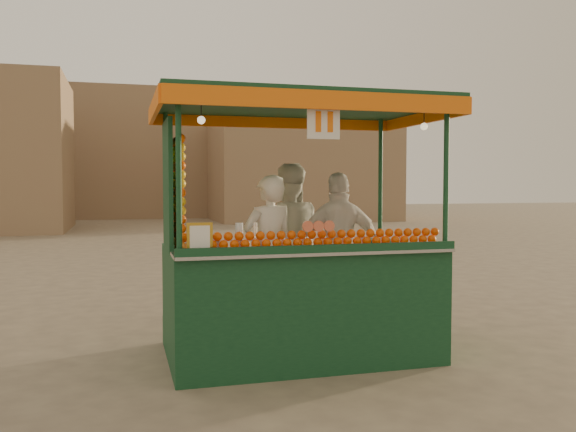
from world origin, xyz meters
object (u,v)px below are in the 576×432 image
object	(u,v)px
vendor_middle	(288,239)
vendor_left	(269,252)
juice_cart	(294,274)
vendor_right	(340,247)

from	to	relation	value
vendor_middle	vendor_left	bearing A→B (deg)	63.91
juice_cart	vendor_middle	world-z (taller)	juice_cart
vendor_middle	vendor_right	world-z (taller)	vendor_middle
juice_cart	vendor_right	size ratio (longest dim) A/B	1.82
vendor_left	vendor_middle	size ratio (longest dim) A/B	0.92
vendor_left	vendor_right	world-z (taller)	vendor_right
juice_cart	vendor_middle	distance (m)	0.78
vendor_left	vendor_middle	xyz separation A→B (m)	(0.38, 0.62, 0.07)
juice_cart	vendor_left	size ratio (longest dim) A/B	1.86
vendor_right	vendor_left	bearing A→B (deg)	15.08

